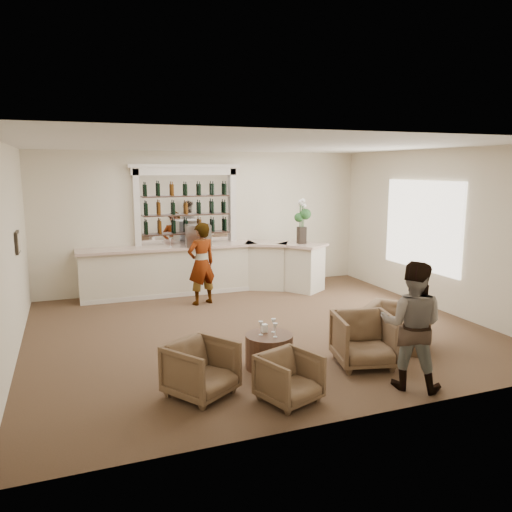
{
  "coord_description": "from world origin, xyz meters",
  "views": [
    {
      "loc": [
        -3.13,
        -8.19,
        2.91
      ],
      "look_at": [
        0.31,
        0.9,
        1.19
      ],
      "focal_mm": 35.0,
      "sensor_mm": 36.0,
      "label": 1
    }
  ],
  "objects": [
    {
      "name": "armchair_far",
      "position": [
        1.88,
        -1.59,
        0.33
      ],
      "size": [
        1.32,
        1.34,
        0.66
      ],
      "primitive_type": "imported",
      "rotation": [
        0.0,
        0.0,
        -0.88
      ],
      "color": "brown",
      "rests_on": "ground"
    },
    {
      "name": "room_shell",
      "position": [
        0.16,
        0.71,
        2.34
      ],
      "size": [
        8.04,
        7.02,
        3.32
      ],
      "color": "beige",
      "rests_on": "ground"
    },
    {
      "name": "cocktail_table",
      "position": [
        -0.47,
        -1.72,
        0.25
      ],
      "size": [
        0.7,
        0.7,
        0.5
      ],
      "primitive_type": "cylinder",
      "color": "#49311F",
      "rests_on": "ground"
    },
    {
      "name": "ground",
      "position": [
        0.0,
        0.0,
        0.0
      ],
      "size": [
        8.0,
        8.0,
        0.0
      ],
      "primitive_type": "plane",
      "color": "brown",
      "rests_on": "ground"
    },
    {
      "name": "armchair_left",
      "position": [
        -1.64,
        -2.27,
        0.36
      ],
      "size": [
        1.07,
        1.07,
        0.71
      ],
      "primitive_type": "imported",
      "rotation": [
        0.0,
        0.0,
        0.58
      ],
      "color": "brown",
      "rests_on": "ground"
    },
    {
      "name": "wine_glass_tbl_a",
      "position": [
        -0.59,
        -1.69,
        0.6
      ],
      "size": [
        0.07,
        0.07,
        0.21
      ],
      "primitive_type": null,
      "color": "white",
      "rests_on": "cocktail_table"
    },
    {
      "name": "back_bar_alcove",
      "position": [
        -0.5,
        3.41,
        2.03
      ],
      "size": [
        2.64,
        0.25,
        3.0
      ],
      "color": "white",
      "rests_on": "ground"
    },
    {
      "name": "wine_glass_tbl_c",
      "position": [
        -0.43,
        -1.85,
        0.6
      ],
      "size": [
        0.07,
        0.07,
        0.21
      ],
      "primitive_type": null,
      "color": "white",
      "rests_on": "cocktail_table"
    },
    {
      "name": "bar_counter",
      "position": [
        -0.16,
        3.0,
        0.57
      ],
      "size": [
        5.72,
        1.8,
        1.14
      ],
      "color": "beige",
      "rests_on": "ground"
    },
    {
      "name": "armchair_center",
      "position": [
        -0.65,
        -2.83,
        0.31
      ],
      "size": [
        0.86,
        0.87,
        0.62
      ],
      "primitive_type": "imported",
      "rotation": [
        0.0,
        0.0,
        0.35
      ],
      "color": "brown",
      "rests_on": "ground"
    },
    {
      "name": "armchair_right",
      "position": [
        0.88,
        -2.14,
        0.39
      ],
      "size": [
        1.02,
        1.03,
        0.79
      ],
      "primitive_type": "imported",
      "rotation": [
        0.0,
        0.0,
        -0.23
      ],
      "color": "brown",
      "rests_on": "ground"
    },
    {
      "name": "wine_glass_tbl_b",
      "position": [
        -0.37,
        -1.64,
        0.6
      ],
      "size": [
        0.07,
        0.07,
        0.21
      ],
      "primitive_type": null,
      "color": "white",
      "rests_on": "cocktail_table"
    },
    {
      "name": "napkin_holder",
      "position": [
        -0.49,
        -1.58,
        0.56
      ],
      "size": [
        0.08,
        0.08,
        0.12
      ],
      "primitive_type": "cube",
      "color": "white",
      "rests_on": "cocktail_table"
    },
    {
      "name": "wine_glass_bar_right",
      "position": [
        -0.99,
        2.98,
        1.25
      ],
      "size": [
        0.07,
        0.07,
        0.21
      ],
      "primitive_type": null,
      "color": "white",
      "rests_on": "bar_counter"
    },
    {
      "name": "wine_glass_bar_left",
      "position": [
        -0.55,
        3.07,
        1.25
      ],
      "size": [
        0.07,
        0.07,
        0.21
      ],
      "primitive_type": null,
      "color": "white",
      "rests_on": "bar_counter"
    },
    {
      "name": "flower_vase",
      "position": [
        2.03,
        2.4,
        1.74
      ],
      "size": [
        0.28,
        0.28,
        1.06
      ],
      "color": "black",
      "rests_on": "bar_counter"
    },
    {
      "name": "sommelier",
      "position": [
        -0.51,
        2.04,
        0.89
      ],
      "size": [
        0.74,
        0.59,
        1.78
      ],
      "primitive_type": "imported",
      "rotation": [
        0.0,
        0.0,
        3.42
      ],
      "color": "gray",
      "rests_on": "ground"
    },
    {
      "name": "guest",
      "position": [
        1.04,
        -3.0,
        0.86
      ],
      "size": [
        1.06,
        1.04,
        1.72
      ],
      "primitive_type": "imported",
      "rotation": [
        0.0,
        0.0,
        2.42
      ],
      "color": "gray",
      "rests_on": "ground"
    },
    {
      "name": "espresso_machine",
      "position": [
        -0.36,
        2.9,
        1.39
      ],
      "size": [
        0.62,
        0.54,
        0.49
      ],
      "primitive_type": "cube",
      "rotation": [
        0.0,
        0.0,
        -0.14
      ],
      "color": "#ABACB0",
      "rests_on": "bar_counter"
    }
  ]
}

